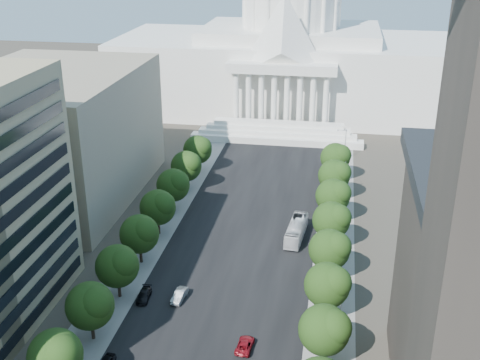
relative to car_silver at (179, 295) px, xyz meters
The scene contains 28 objects.
road_asphalt 30.11m from the car_silver, 75.89° to the left, with size 30.00×260.00×0.01m, color black.
sidewalk_left 31.45m from the car_silver, 111.78° to the left, with size 8.00×260.00×0.02m, color gray.
sidewalk_right 39.33m from the car_silver, 47.94° to the left, with size 8.00×260.00×0.02m, color gray.
capitol 125.77m from the car_silver, 86.62° to the left, with size 120.00×56.00×73.00m.
office_block_left_far 58.23m from the car_silver, 136.05° to the left, with size 38.00×52.00×30.00m, color gray.
tree_l_c 27.63m from the car_silver, 112.43° to the right, with size 7.79×7.60×9.97m.
tree_l_d 17.53m from the car_silver, 128.45° to the right, with size 7.79×7.60×9.97m.
tree_l_e 11.80m from the car_silver, behind, with size 7.79×7.60×9.97m.
tree_l_f 16.10m from the car_silver, 133.19° to the left, with size 7.79×7.60×9.97m.
tree_l_g 25.83m from the car_silver, 114.17° to the left, with size 7.79×7.60×9.97m.
tree_l_h 36.92m from the car_silver, 106.43° to the left, with size 7.79×7.60×9.97m.
tree_l_i 48.45m from the car_silver, 102.39° to the left, with size 7.79×7.60×9.97m.
tree_l_j 60.16m from the car_silver, 99.92° to the left, with size 7.79×7.60×9.97m.
tree_r_d 29.33m from the car_silver, 26.86° to the right, with size 7.79×7.60×9.97m.
tree_r_e 26.31m from the car_silver, ahead, with size 7.79×7.60×9.97m.
tree_r_f 28.50m from the car_silver, 23.19° to the left, with size 7.79×7.60×9.97m.
tree_r_g 34.93m from the car_silver, 41.85° to the left, with size 7.79×7.60×9.97m.
tree_r_h 43.77m from the car_silver, 53.73° to the left, with size 7.79×7.60×9.97m.
tree_r_i 53.85m from the car_silver, 61.35° to the left, with size 7.79×7.60×9.97m.
tree_r_j 64.59m from the car_silver, 66.48° to the left, with size 7.79×7.60×9.97m.
streetlight_c 27.71m from the car_silver, ahead, with size 2.61×0.44×9.00m.
streetlight_d 36.78m from the car_silver, 41.60° to the left, with size 2.61×0.44×9.00m.
streetlight_e 56.45m from the car_silver, 61.02° to the left, with size 2.61×0.44×9.00m.
streetlight_f 79.19m from the car_silver, 69.84° to the left, with size 2.61×0.44×9.00m.
car_silver is the anchor object (origin of this frame).
car_red 17.56m from the car_silver, 40.10° to the right, with size 2.33×5.05×1.40m, color maroon.
car_dark_b 6.23m from the car_silver, behind, with size 2.05×5.04×1.46m, color black.
city_bus 31.88m from the car_silver, 55.01° to the left, with size 3.02×12.92×3.60m, color silver.
Camera 1 is at (17.98, -25.17, 60.07)m, focal length 45.00 mm.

